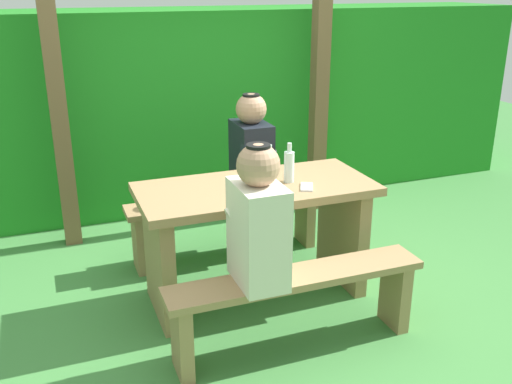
{
  "coord_description": "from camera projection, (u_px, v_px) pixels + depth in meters",
  "views": [
    {
      "loc": [
        -1.14,
        -3.01,
        1.88
      ],
      "look_at": [
        0.0,
        0.0,
        0.69
      ],
      "focal_mm": 40.49,
      "sensor_mm": 36.0,
      "label": 1
    }
  ],
  "objects": [
    {
      "name": "bench_near",
      "position": [
        296.0,
        295.0,
        3.03
      ],
      "size": [
        1.4,
        0.24,
        0.45
      ],
      "color": "#9E7A51",
      "rests_on": "ground_plane"
    },
    {
      "name": "cell_phone",
      "position": [
        307.0,
        187.0,
        3.37
      ],
      "size": [
        0.12,
        0.16,
        0.01
      ],
      "primitive_type": "cube",
      "rotation": [
        0.0,
        0.0,
        -0.44
      ],
      "color": "silver",
      "rests_on": "picnic_table"
    },
    {
      "name": "hedge_backdrop",
      "position": [
        178.0,
        106.0,
        5.1
      ],
      "size": [
        6.4,
        0.89,
        1.65
      ],
      "primitive_type": "cube",
      "color": "#208021",
      "rests_on": "ground_plane"
    },
    {
      "name": "bottle_left",
      "position": [
        289.0,
        166.0,
        3.43
      ],
      "size": [
        0.06,
        0.06,
        0.24
      ],
      "color": "silver",
      "rests_on": "picnic_table"
    },
    {
      "name": "bench_far",
      "position": [
        226.0,
        214.0,
        4.08
      ],
      "size": [
        1.4,
        0.24,
        0.45
      ],
      "color": "#9E7A51",
      "rests_on": "ground_plane"
    },
    {
      "name": "drinking_glass",
      "position": [
        260.0,
        179.0,
        3.38
      ],
      "size": [
        0.07,
        0.07,
        0.08
      ],
      "primitive_type": "cylinder",
      "color": "silver",
      "rests_on": "picnic_table"
    },
    {
      "name": "person_black_coat",
      "position": [
        251.0,
        150.0,
        3.98
      ],
      "size": [
        0.25,
        0.35,
        0.72
      ],
      "color": "black",
      "rests_on": "bench_far"
    },
    {
      "name": "person_white_shirt",
      "position": [
        258.0,
        221.0,
        2.8
      ],
      "size": [
        0.25,
        0.35,
        0.72
      ],
      "color": "silver",
      "rests_on": "bench_near"
    },
    {
      "name": "pergola_post_left",
      "position": [
        59.0,
        118.0,
        4.07
      ],
      "size": [
        0.12,
        0.12,
        1.92
      ],
      "primitive_type": "cube",
      "color": "brown",
      "rests_on": "ground_plane"
    },
    {
      "name": "picnic_table",
      "position": [
        256.0,
        222.0,
        3.49
      ],
      "size": [
        1.4,
        0.64,
        0.74
      ],
      "color": "#9E7A51",
      "rests_on": "ground_plane"
    },
    {
      "name": "pergola_post_right",
      "position": [
        319.0,
        98.0,
        4.75
      ],
      "size": [
        0.12,
        0.12,
        1.92
      ],
      "primitive_type": "cube",
      "color": "brown",
      "rests_on": "ground_plane"
    },
    {
      "name": "ground_plane",
      "position": [
        256.0,
        294.0,
        3.66
      ],
      "size": [
        12.0,
        12.0,
        0.0
      ],
      "primitive_type": "plane",
      "color": "#42823F"
    },
    {
      "name": "bottle_right",
      "position": [
        269.0,
        166.0,
        3.46
      ],
      "size": [
        0.06,
        0.06,
        0.22
      ],
      "color": "silver",
      "rests_on": "picnic_table"
    }
  ]
}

